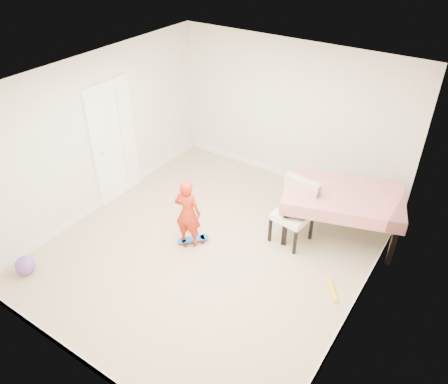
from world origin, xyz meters
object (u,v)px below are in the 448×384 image
Objects in this scene: child at (188,215)px; balloon at (25,265)px; dining_chair at (292,214)px; skateboard at (193,240)px; dining_table at (340,214)px.

balloon is at bearing 34.09° from child.
child is (-1.26, -0.95, 0.05)m from dining_chair.
child is (-0.03, -0.06, 0.52)m from skateboard.
dining_table reaches higher than balloon.
child is at bearing -165.30° from skateboard.
child reaches higher than dining_table.
dining_table is 2.35m from child.
dining_table is at bearing -156.25° from child.
dining_table is 4.71m from balloon.
dining_table is at bearing 49.44° from dining_chair.
child is (-1.83, -1.48, 0.14)m from dining_table.
skateboard is at bearing -132.08° from child.
skateboard is (-1.80, -1.42, -0.38)m from dining_table.
dining_table is at bearing -10.15° from skateboard.
child reaches higher than dining_chair.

